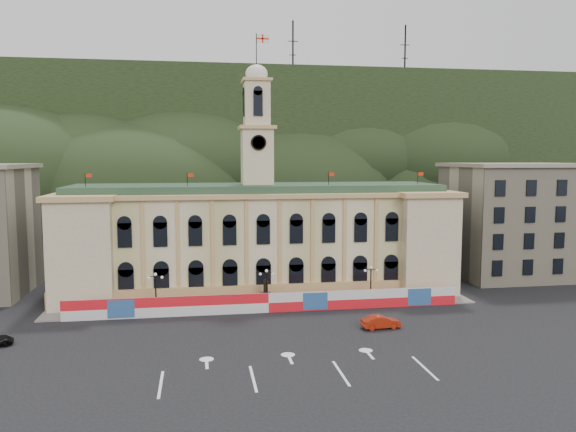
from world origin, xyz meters
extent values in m
plane|color=black|center=(0.00, 0.00, 0.00)|extent=(260.00, 260.00, 0.00)
cube|color=black|center=(0.00, 130.00, 22.00)|extent=(230.00, 70.00, 44.00)
cube|color=#595651|center=(35.00, 110.00, 30.00)|extent=(22.00, 8.00, 14.00)
cube|color=#595651|center=(-48.00, 108.00, 26.00)|extent=(16.00, 7.00, 10.00)
cylinder|color=black|center=(20.00, 115.00, 50.00)|extent=(0.50, 0.50, 20.00)
cylinder|color=black|center=(55.00, 115.00, 50.00)|extent=(0.50, 0.50, 20.00)
cube|color=beige|center=(0.00, 28.00, 7.00)|extent=(55.00, 15.00, 14.00)
cube|color=tan|center=(0.00, 20.20, 1.20)|extent=(56.00, 0.80, 2.40)
cube|color=tan|center=(0.00, 28.00, 14.30)|extent=(56.20, 16.20, 0.60)
cube|color=#2B4932|center=(0.00, 28.00, 15.00)|extent=(53.00, 13.00, 1.20)
cube|color=beige|center=(-23.50, 27.00, 7.00)|extent=(8.00, 17.00, 14.00)
cube|color=beige|center=(23.50, 27.00, 7.00)|extent=(8.00, 17.00, 14.00)
cube|color=beige|center=(0.00, 28.00, 19.60)|extent=(4.40, 4.40, 8.00)
cube|color=tan|center=(0.00, 28.00, 23.80)|extent=(5.20, 5.20, 0.50)
cube|color=beige|center=(0.00, 28.00, 27.10)|extent=(3.60, 3.60, 6.50)
cube|color=tan|center=(0.00, 28.00, 30.50)|extent=(4.20, 4.20, 0.40)
cylinder|color=black|center=(0.00, 25.70, 21.60)|extent=(2.20, 0.20, 2.20)
ellipsoid|color=silver|center=(0.00, 28.00, 31.40)|extent=(3.20, 3.20, 2.72)
cylinder|color=black|center=(0.00, 28.00, 34.60)|extent=(0.12, 0.12, 5.00)
cube|color=white|center=(0.90, 28.00, 36.40)|extent=(1.80, 0.04, 1.20)
cube|color=red|center=(0.90, 27.97, 36.40)|extent=(1.80, 0.02, 0.22)
cube|color=red|center=(0.90, 27.97, 36.40)|extent=(0.22, 0.02, 1.20)
cube|color=#C2B596|center=(43.00, 31.00, 9.00)|extent=(20.00, 16.00, 18.00)
cube|color=gray|center=(43.00, 31.00, 18.30)|extent=(21.00, 17.00, 0.60)
cube|color=red|center=(0.00, 15.00, 1.25)|extent=(50.00, 0.25, 2.50)
cube|color=#2B5692|center=(-18.00, 14.86, 1.25)|extent=(3.20, 0.05, 2.20)
cube|color=#2B5692|center=(6.00, 14.86, 1.25)|extent=(3.20, 0.05, 2.20)
cube|color=#2B5692|center=(20.00, 14.86, 1.25)|extent=(3.20, 0.05, 2.20)
cube|color=slate|center=(0.00, 17.75, 0.08)|extent=(56.00, 5.50, 0.16)
cube|color=#595651|center=(0.00, 18.00, 0.90)|extent=(1.40, 1.40, 1.80)
cylinder|color=black|center=(0.00, 18.00, 2.60)|extent=(0.60, 0.60, 1.60)
sphere|color=black|center=(0.00, 18.00, 3.50)|extent=(0.44, 0.44, 0.44)
cylinder|color=black|center=(-14.00, 17.00, 0.15)|extent=(0.44, 0.44, 0.30)
cylinder|color=black|center=(-14.00, 17.00, 2.40)|extent=(0.18, 0.18, 4.80)
cube|color=black|center=(-14.00, 17.00, 4.70)|extent=(1.60, 0.08, 0.08)
sphere|color=silver|center=(-14.80, 17.00, 4.55)|extent=(0.36, 0.36, 0.36)
sphere|color=silver|center=(-13.20, 17.00, 4.55)|extent=(0.36, 0.36, 0.36)
sphere|color=silver|center=(-14.00, 17.00, 4.95)|extent=(0.40, 0.40, 0.40)
cylinder|color=black|center=(0.00, 17.00, 0.15)|extent=(0.44, 0.44, 0.30)
cylinder|color=black|center=(0.00, 17.00, 2.40)|extent=(0.18, 0.18, 4.80)
cube|color=black|center=(0.00, 17.00, 4.70)|extent=(1.60, 0.08, 0.08)
sphere|color=silver|center=(-0.80, 17.00, 4.55)|extent=(0.36, 0.36, 0.36)
sphere|color=silver|center=(0.80, 17.00, 4.55)|extent=(0.36, 0.36, 0.36)
sphere|color=silver|center=(0.00, 17.00, 4.95)|extent=(0.40, 0.40, 0.40)
cylinder|color=black|center=(14.00, 17.00, 0.15)|extent=(0.44, 0.44, 0.30)
cylinder|color=black|center=(14.00, 17.00, 2.40)|extent=(0.18, 0.18, 4.80)
cube|color=black|center=(14.00, 17.00, 4.70)|extent=(1.60, 0.08, 0.08)
sphere|color=silver|center=(13.20, 17.00, 4.55)|extent=(0.36, 0.36, 0.36)
sphere|color=silver|center=(14.80, 17.00, 4.55)|extent=(0.36, 0.36, 0.36)
sphere|color=silver|center=(14.00, 17.00, 4.95)|extent=(0.40, 0.40, 0.40)
imported|color=#9E1E0B|center=(11.88, 6.39, 0.74)|extent=(2.27, 4.75, 1.48)
camera|label=1|loc=(-8.52, -53.73, 19.43)|focal=35.00mm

